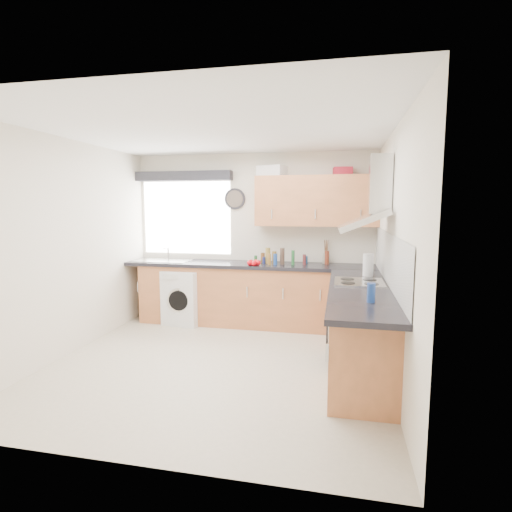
% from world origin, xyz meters
% --- Properties ---
extents(ground_plane, '(3.60, 3.60, 0.00)m').
position_xyz_m(ground_plane, '(0.00, 0.00, 0.00)').
color(ground_plane, beige).
extents(ceiling, '(3.60, 3.60, 0.02)m').
position_xyz_m(ceiling, '(0.00, 0.00, 2.50)').
color(ceiling, white).
rests_on(ceiling, wall_back).
extents(wall_back, '(3.60, 0.02, 2.50)m').
position_xyz_m(wall_back, '(0.00, 1.80, 1.25)').
color(wall_back, silver).
rests_on(wall_back, ground_plane).
extents(wall_front, '(3.60, 0.02, 2.50)m').
position_xyz_m(wall_front, '(0.00, -1.80, 1.25)').
color(wall_front, silver).
rests_on(wall_front, ground_plane).
extents(wall_left, '(0.02, 3.60, 2.50)m').
position_xyz_m(wall_left, '(-1.80, 0.00, 1.25)').
color(wall_left, silver).
rests_on(wall_left, ground_plane).
extents(wall_right, '(0.02, 3.60, 2.50)m').
position_xyz_m(wall_right, '(1.80, 0.00, 1.25)').
color(wall_right, silver).
rests_on(wall_right, ground_plane).
extents(window, '(1.40, 0.02, 1.10)m').
position_xyz_m(window, '(-1.05, 1.79, 1.55)').
color(window, white).
rests_on(window, wall_back).
extents(window_blind, '(1.50, 0.18, 0.14)m').
position_xyz_m(window_blind, '(-1.05, 1.70, 2.18)').
color(window_blind, '#222228').
rests_on(window_blind, wall_back).
extents(splashback, '(0.01, 3.00, 0.54)m').
position_xyz_m(splashback, '(1.79, 0.30, 1.18)').
color(splashback, white).
rests_on(splashback, wall_right).
extents(base_cab_back, '(3.00, 0.58, 0.86)m').
position_xyz_m(base_cab_back, '(-0.10, 1.51, 0.43)').
color(base_cab_back, '#A56038').
rests_on(base_cab_back, ground_plane).
extents(base_cab_corner, '(0.60, 0.60, 0.86)m').
position_xyz_m(base_cab_corner, '(1.50, 1.50, 0.43)').
color(base_cab_corner, '#A56038').
rests_on(base_cab_corner, ground_plane).
extents(base_cab_right, '(0.58, 2.10, 0.86)m').
position_xyz_m(base_cab_right, '(1.51, 0.15, 0.43)').
color(base_cab_right, '#A56038').
rests_on(base_cab_right, ground_plane).
extents(worktop_back, '(3.60, 0.62, 0.05)m').
position_xyz_m(worktop_back, '(0.00, 1.50, 0.89)').
color(worktop_back, black).
rests_on(worktop_back, base_cab_back).
extents(worktop_right, '(0.62, 2.42, 0.05)m').
position_xyz_m(worktop_right, '(1.50, 0.00, 0.89)').
color(worktop_right, black).
rests_on(worktop_right, base_cab_right).
extents(sink, '(0.84, 0.46, 0.10)m').
position_xyz_m(sink, '(-1.33, 1.50, 0.95)').
color(sink, silver).
rests_on(sink, worktop_back).
extents(oven, '(0.56, 0.58, 0.85)m').
position_xyz_m(oven, '(1.50, 0.30, 0.42)').
color(oven, black).
rests_on(oven, ground_plane).
extents(hob_plate, '(0.52, 0.52, 0.01)m').
position_xyz_m(hob_plate, '(1.50, 0.30, 0.92)').
color(hob_plate, silver).
rests_on(hob_plate, worktop_right).
extents(extractor_hood, '(0.52, 0.78, 0.66)m').
position_xyz_m(extractor_hood, '(1.60, 0.30, 1.77)').
color(extractor_hood, silver).
rests_on(extractor_hood, wall_right).
extents(upper_cabinets, '(1.70, 0.35, 0.70)m').
position_xyz_m(upper_cabinets, '(0.95, 1.62, 1.80)').
color(upper_cabinets, '#A56038').
rests_on(upper_cabinets, wall_back).
extents(washing_machine, '(0.61, 0.60, 0.80)m').
position_xyz_m(washing_machine, '(-0.93, 1.40, 0.40)').
color(washing_machine, white).
rests_on(washing_machine, ground_plane).
extents(wall_clock, '(0.32, 0.04, 0.32)m').
position_xyz_m(wall_clock, '(-0.27, 1.76, 1.84)').
color(wall_clock, '#222228').
rests_on(wall_clock, wall_back).
extents(casserole, '(0.43, 0.36, 0.15)m').
position_xyz_m(casserole, '(0.30, 1.72, 2.23)').
color(casserole, white).
rests_on(casserole, upper_cabinets).
extents(storage_box, '(0.28, 0.24, 0.12)m').
position_xyz_m(storage_box, '(1.30, 1.72, 2.21)').
color(storage_box, '#B41E30').
rests_on(storage_box, upper_cabinets).
extents(utensil_pot, '(0.12, 0.12, 0.14)m').
position_xyz_m(utensil_pot, '(1.10, 1.70, 0.98)').
color(utensil_pot, gray).
rests_on(utensil_pot, worktop_back).
extents(kitchen_roll, '(0.12, 0.12, 0.26)m').
position_xyz_m(kitchen_roll, '(1.62, 0.75, 1.04)').
color(kitchen_roll, white).
rests_on(kitchen_roll, worktop_right).
extents(tomato_cluster, '(0.19, 0.19, 0.07)m').
position_xyz_m(tomato_cluster, '(0.12, 1.30, 0.95)').
color(tomato_cluster, red).
rests_on(tomato_cluster, worktop_back).
extents(jar_0, '(0.05, 0.05, 0.21)m').
position_xyz_m(jar_0, '(0.65, 1.45, 1.01)').
color(jar_0, '#1F5728').
rests_on(jar_0, worktop_back).
extents(jar_1, '(0.04, 0.04, 0.11)m').
position_xyz_m(jar_1, '(0.10, 1.54, 0.96)').
color(jar_1, '#1D5224').
rests_on(jar_1, worktop_back).
extents(jar_2, '(0.04, 0.04, 0.16)m').
position_xyz_m(jar_2, '(0.33, 1.38, 0.99)').
color(jar_2, brown).
rests_on(jar_2, worktop_back).
extents(jar_3, '(0.04, 0.04, 0.15)m').
position_xyz_m(jar_3, '(0.81, 1.49, 0.98)').
color(jar_3, '#581F1F').
rests_on(jar_3, worktop_back).
extents(jar_4, '(0.07, 0.07, 0.10)m').
position_xyz_m(jar_4, '(0.80, 1.65, 0.96)').
color(jar_4, navy).
rests_on(jar_4, worktop_back).
extents(jar_5, '(0.06, 0.06, 0.23)m').
position_xyz_m(jar_5, '(0.50, 1.47, 1.03)').
color(jar_5, '#3E2D22').
rests_on(jar_5, worktop_back).
extents(jar_6, '(0.04, 0.04, 0.09)m').
position_xyz_m(jar_6, '(0.22, 1.52, 0.96)').
color(jar_6, navy).
rests_on(jar_6, worktop_back).
extents(jar_7, '(0.06, 0.06, 0.16)m').
position_xyz_m(jar_7, '(0.40, 1.42, 0.99)').
color(jar_7, navy).
rests_on(jar_7, worktop_back).
extents(jar_8, '(0.06, 0.06, 0.19)m').
position_xyz_m(jar_8, '(1.11, 1.63, 1.00)').
color(jar_8, maroon).
rests_on(jar_8, worktop_back).
extents(jar_9, '(0.06, 0.06, 0.14)m').
position_xyz_m(jar_9, '(0.19, 1.62, 0.98)').
color(jar_9, brown).
rests_on(jar_9, worktop_back).
extents(jar_10, '(0.07, 0.07, 0.22)m').
position_xyz_m(jar_10, '(0.28, 1.55, 1.02)').
color(jar_10, olive).
rests_on(jar_10, worktop_back).
extents(jar_11, '(0.06, 0.06, 0.19)m').
position_xyz_m(jar_11, '(0.39, 1.42, 1.00)').
color(jar_11, brown).
rests_on(jar_11, worktop_back).
extents(bottle_0, '(0.07, 0.07, 0.17)m').
position_xyz_m(bottle_0, '(1.56, -0.59, 0.99)').
color(bottle_0, navy).
rests_on(bottle_0, worktop_right).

